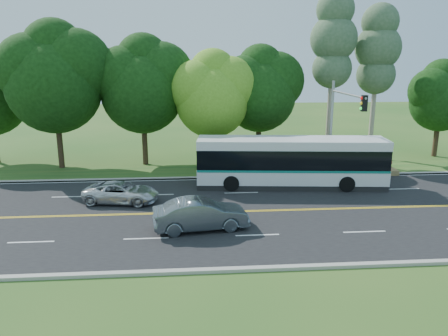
{
  "coord_description": "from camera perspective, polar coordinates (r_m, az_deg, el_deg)",
  "views": [
    {
      "loc": [
        -3.73,
        -23.59,
        8.68
      ],
      "look_at": [
        -1.75,
        2.0,
        2.1
      ],
      "focal_mm": 35.0,
      "sensor_mm": 36.0,
      "label": 1
    }
  ],
  "objects": [
    {
      "name": "lane_markings",
      "position": [
        25.39,
        4.09,
        -5.6
      ],
      "size": [
        57.6,
        13.82,
        0.0
      ],
      "color": "gold",
      "rests_on": "road"
    },
    {
      "name": "grass_verge",
      "position": [
        33.91,
        2.03,
        -0.37
      ],
      "size": [
        60.0,
        4.0,
        0.1
      ],
      "primitive_type": "cube",
      "color": "#27551C",
      "rests_on": "ground"
    },
    {
      "name": "suv",
      "position": [
        27.32,
        -13.27,
        -3.11
      ],
      "size": [
        4.79,
        2.77,
        1.25
      ],
      "primitive_type": "imported",
      "rotation": [
        0.0,
        0.0,
        1.41
      ],
      "color": "silver",
      "rests_on": "road"
    },
    {
      "name": "ground",
      "position": [
        25.41,
        4.3,
        -5.64
      ],
      "size": [
        120.0,
        120.0,
        0.0
      ],
      "primitive_type": "plane",
      "color": "#27551C",
      "rests_on": "ground"
    },
    {
      "name": "tree_row",
      "position": [
        35.8,
        -6.83,
        11.16
      ],
      "size": [
        44.7,
        9.1,
        13.84
      ],
      "color": "black",
      "rests_on": "ground"
    },
    {
      "name": "transit_bus",
      "position": [
        30.01,
        8.7,
        0.68
      ],
      "size": [
        12.86,
        3.97,
        3.31
      ],
      "rotation": [
        0.0,
        0.0,
        -0.1
      ],
      "color": "silver",
      "rests_on": "road"
    },
    {
      "name": "bougainvillea_hedge",
      "position": [
        34.49,
        14.14,
        0.59
      ],
      "size": [
        9.5,
        2.25,
        1.5
      ],
      "color": "maroon",
      "rests_on": "ground"
    },
    {
      "name": "traffic_signal",
      "position": [
        31.0,
        14.96,
        6.47
      ],
      "size": [
        0.42,
        6.1,
        7.0
      ],
      "color": "#92949A",
      "rests_on": "ground"
    },
    {
      "name": "road",
      "position": [
        25.4,
        4.31,
        -5.61
      ],
      "size": [
        60.0,
        14.0,
        0.02
      ],
      "primitive_type": "cube",
      "color": "black",
      "rests_on": "ground"
    },
    {
      "name": "curb_north",
      "position": [
        32.13,
        2.4,
        -1.16
      ],
      "size": [
        60.0,
        0.3,
        0.15
      ],
      "primitive_type": "cube",
      "color": "#A4A094",
      "rests_on": "ground"
    },
    {
      "name": "curb_south",
      "position": [
        18.92,
        7.63,
        -12.8
      ],
      "size": [
        60.0,
        0.3,
        0.15
      ],
      "primitive_type": "cube",
      "color": "#A4A094",
      "rests_on": "ground"
    },
    {
      "name": "sedan",
      "position": [
        22.51,
        -3.05,
        -6.08
      ],
      "size": [
        5.05,
        2.39,
        1.6
      ],
      "primitive_type": "imported",
      "rotation": [
        0.0,
        0.0,
        1.72
      ],
      "color": "#545E66",
      "rests_on": "road"
    }
  ]
}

